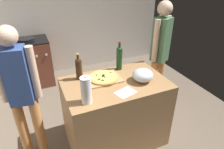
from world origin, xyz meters
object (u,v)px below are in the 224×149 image
(stove, at_px, (33,62))
(wine_bottle_amber, at_px, (119,57))
(pizza, at_px, (103,77))
(person_in_stripes, at_px, (21,91))
(mixing_bowl, at_px, (143,75))
(person_in_red, at_px, (160,52))
(paper_towel_roll, at_px, (86,90))
(wine_bottle_green, at_px, (79,68))

(stove, bearing_deg, wine_bottle_amber, -58.49)
(pizza, relative_size, person_in_stripes, 0.22)
(mixing_bowl, height_order, person_in_red, person_in_red)
(paper_towel_roll, bearing_deg, wine_bottle_amber, 41.19)
(mixing_bowl, relative_size, paper_towel_roll, 0.87)
(wine_bottle_green, distance_m, person_in_red, 1.25)
(wine_bottle_green, bearing_deg, paper_towel_roll, -96.90)
(pizza, distance_m, person_in_stripes, 0.89)
(pizza, height_order, paper_towel_roll, paper_towel_roll)
(pizza, relative_size, wine_bottle_amber, 0.96)
(pizza, relative_size, stove, 0.38)
(person_in_stripes, height_order, person_in_red, person_in_red)
(paper_towel_roll, height_order, stove, paper_towel_roll)
(mixing_bowl, xyz_separation_m, person_in_red, (0.58, 0.50, 0.00))
(stove, relative_size, person_in_stripes, 0.58)
(wine_bottle_green, height_order, person_in_red, person_in_red)
(paper_towel_roll, bearing_deg, mixing_bowl, 11.03)
(wine_bottle_amber, xyz_separation_m, person_in_red, (0.70, 0.12, -0.09))
(wine_bottle_green, distance_m, stove, 1.86)
(wine_bottle_amber, distance_m, person_in_stripes, 1.19)
(person_in_red, bearing_deg, paper_towel_roll, -153.89)
(mixing_bowl, relative_size, person_in_stripes, 0.15)
(pizza, height_order, stove, same)
(pizza, relative_size, wine_bottle_green, 1.10)
(mixing_bowl, height_order, person_in_stripes, person_in_stripes)
(person_in_red, bearing_deg, person_in_stripes, -172.70)
(wine_bottle_green, bearing_deg, person_in_stripes, -172.61)
(wine_bottle_amber, xyz_separation_m, stove, (-1.02, 1.66, -0.60))
(wine_bottle_amber, bearing_deg, person_in_stripes, -174.00)
(wine_bottle_amber, bearing_deg, pizza, -149.11)
(wine_bottle_amber, relative_size, stove, 0.40)
(mixing_bowl, bearing_deg, stove, 119.17)
(pizza, height_order, person_in_stripes, person_in_stripes)
(pizza, bearing_deg, person_in_stripes, 177.10)
(pizza, height_order, mixing_bowl, mixing_bowl)
(mixing_bowl, distance_m, person_in_red, 0.77)
(stove, height_order, person_in_red, person_in_red)
(paper_towel_roll, relative_size, stove, 0.30)
(mixing_bowl, distance_m, person_in_stripes, 1.32)
(wine_bottle_green, bearing_deg, mixing_bowl, -27.36)
(wine_bottle_green, xyz_separation_m, stove, (-0.48, 1.70, -0.58))
(wine_bottle_amber, bearing_deg, wine_bottle_green, -175.68)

